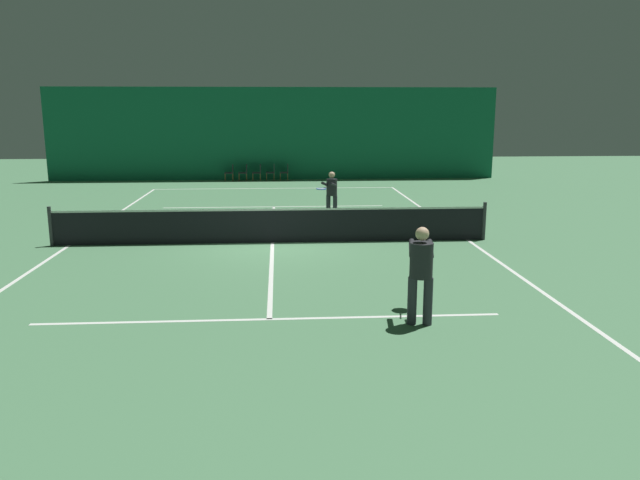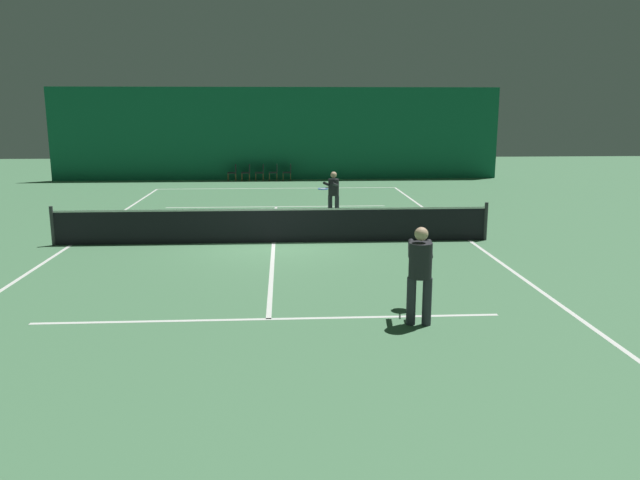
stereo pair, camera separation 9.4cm
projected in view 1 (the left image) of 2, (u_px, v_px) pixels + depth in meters
ground_plane at (272, 243)px, 17.24m from camera, size 60.00×60.00×0.00m
backdrop_curtain at (274, 134)px, 31.97m from camera, size 23.00×0.12×4.69m
court_line_baseline_far at (275, 188)px, 28.86m from camera, size 11.00×0.10×0.00m
court_line_service_far at (274, 207)px, 23.49m from camera, size 8.25×0.10×0.00m
court_line_service_near at (269, 319)px, 10.99m from camera, size 8.25×0.10×0.00m
court_line_sideline_left at (69, 245)px, 16.88m from camera, size 0.10×23.80×0.00m
court_line_sideline_right at (467, 240)px, 17.60m from camera, size 0.10×23.80×0.00m
court_line_centre at (272, 243)px, 17.24m from camera, size 0.10×12.80×0.00m
tennis_net at (272, 225)px, 17.13m from camera, size 12.00×0.10×1.07m
player_near at (421, 268)px, 10.58m from camera, size 0.61×1.41×1.71m
player_far at (331, 191)px, 20.91m from camera, size 0.87×1.32×1.56m
courtside_chair_0 at (230, 171)px, 31.67m from camera, size 0.44×0.44×0.84m
courtside_chair_1 at (244, 171)px, 31.72m from camera, size 0.44×0.44×0.84m
courtside_chair_2 at (258, 171)px, 31.76m from camera, size 0.44×0.44×0.84m
courtside_chair_3 at (272, 171)px, 31.81m from camera, size 0.44×0.44×0.84m
courtside_chair_4 at (285, 171)px, 31.85m from camera, size 0.44×0.44×0.84m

